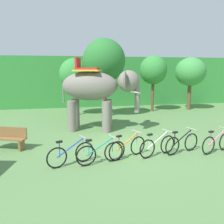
{
  "coord_description": "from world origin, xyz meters",
  "views": [
    {
      "loc": [
        -2.69,
        -9.14,
        3.16
      ],
      "look_at": [
        -0.61,
        1.0,
        1.3
      ],
      "focal_mm": 37.65,
      "sensor_mm": 36.0,
      "label": 1
    }
  ],
  "objects_px": {
    "bike_teal": "(100,153)",
    "tree_far_left": "(104,61)",
    "bike_blue": "(71,154)",
    "bike_pink": "(217,143)",
    "tree_center_right": "(75,74)",
    "bike_black": "(182,143)",
    "tree_center_left": "(190,72)",
    "wooden_bench": "(8,137)",
    "tree_far_right": "(153,70)",
    "bike_orange": "(128,147)",
    "elephant": "(96,89)",
    "bike_white": "(158,146)"
  },
  "relations": [
    {
      "from": "bike_teal",
      "to": "tree_far_left",
      "type": "bearing_deg",
      "value": 79.24
    },
    {
      "from": "tree_far_left",
      "to": "bike_blue",
      "type": "bearing_deg",
      "value": -107.44
    },
    {
      "from": "bike_pink",
      "to": "tree_far_left",
      "type": "bearing_deg",
      "value": 111.26
    },
    {
      "from": "tree_center_right",
      "to": "bike_black",
      "type": "relative_size",
      "value": 2.43
    },
    {
      "from": "tree_far_left",
      "to": "bike_black",
      "type": "xyz_separation_m",
      "value": [
        1.7,
        -7.67,
        -3.35
      ]
    },
    {
      "from": "tree_center_left",
      "to": "bike_blue",
      "type": "distance_m",
      "value": 13.82
    },
    {
      "from": "wooden_bench",
      "to": "tree_far_right",
      "type": "bearing_deg",
      "value": 39.11
    },
    {
      "from": "bike_black",
      "to": "tree_center_left",
      "type": "bearing_deg",
      "value": 59.29
    },
    {
      "from": "bike_blue",
      "to": "bike_pink",
      "type": "relative_size",
      "value": 0.98
    },
    {
      "from": "bike_orange",
      "to": "wooden_bench",
      "type": "bearing_deg",
      "value": 157.2
    },
    {
      "from": "tree_center_right",
      "to": "tree_far_right",
      "type": "xyz_separation_m",
      "value": [
        5.93,
        0.46,
        0.26
      ]
    },
    {
      "from": "bike_teal",
      "to": "bike_orange",
      "type": "relative_size",
      "value": 1.07
    },
    {
      "from": "bike_blue",
      "to": "wooden_bench",
      "type": "xyz_separation_m",
      "value": [
        -2.42,
        2.15,
        0.09
      ]
    },
    {
      "from": "tree_far_left",
      "to": "bike_teal",
      "type": "height_order",
      "value": "tree_far_left"
    },
    {
      "from": "elephant",
      "to": "wooden_bench",
      "type": "xyz_separation_m",
      "value": [
        -3.9,
        -2.3,
        -1.72
      ]
    },
    {
      "from": "bike_blue",
      "to": "wooden_bench",
      "type": "distance_m",
      "value": 3.24
    },
    {
      "from": "tree_far_right",
      "to": "bike_black",
      "type": "distance_m",
      "value": 9.79
    },
    {
      "from": "tree_far_left",
      "to": "tree_center_left",
      "type": "bearing_deg",
      "value": 12.03
    },
    {
      "from": "tree_far_right",
      "to": "bike_pink",
      "type": "height_order",
      "value": "tree_far_right"
    },
    {
      "from": "bike_black",
      "to": "bike_pink",
      "type": "height_order",
      "value": "same"
    },
    {
      "from": "bike_teal",
      "to": "bike_black",
      "type": "height_order",
      "value": "same"
    },
    {
      "from": "elephant",
      "to": "bike_orange",
      "type": "xyz_separation_m",
      "value": [
        0.55,
        -4.17,
        -1.82
      ]
    },
    {
      "from": "tree_center_right",
      "to": "bike_blue",
      "type": "height_order",
      "value": "tree_center_right"
    },
    {
      "from": "bike_orange",
      "to": "tree_far_left",
      "type": "bearing_deg",
      "value": 86.5
    },
    {
      "from": "bike_white",
      "to": "bike_orange",
      "type": "bearing_deg",
      "value": 177.12
    },
    {
      "from": "tree_far_left",
      "to": "bike_white",
      "type": "height_order",
      "value": "tree_far_left"
    },
    {
      "from": "tree_center_right",
      "to": "tree_far_right",
      "type": "bearing_deg",
      "value": 4.43
    },
    {
      "from": "tree_far_left",
      "to": "bike_blue",
      "type": "relative_size",
      "value": 3.25
    },
    {
      "from": "bike_black",
      "to": "wooden_bench",
      "type": "xyz_separation_m",
      "value": [
        -6.63,
        1.83,
        0.09
      ]
    },
    {
      "from": "tree_center_right",
      "to": "elephant",
      "type": "bearing_deg",
      "value": -79.02
    },
    {
      "from": "bike_teal",
      "to": "tree_center_right",
      "type": "bearing_deg",
      "value": 92.31
    },
    {
      "from": "bike_teal",
      "to": "bike_orange",
      "type": "distance_m",
      "value": 1.13
    },
    {
      "from": "tree_center_right",
      "to": "bike_blue",
      "type": "xyz_separation_m",
      "value": [
        -0.61,
        -8.97,
        -2.49
      ]
    },
    {
      "from": "tree_far_right",
      "to": "bike_blue",
      "type": "distance_m",
      "value": 11.79
    },
    {
      "from": "bike_blue",
      "to": "tree_center_left",
      "type": "bearing_deg",
      "value": 44.52
    },
    {
      "from": "bike_blue",
      "to": "bike_orange",
      "type": "height_order",
      "value": "same"
    },
    {
      "from": "bike_teal",
      "to": "bike_black",
      "type": "bearing_deg",
      "value": 7.37
    },
    {
      "from": "tree_far_right",
      "to": "elephant",
      "type": "height_order",
      "value": "tree_far_right"
    },
    {
      "from": "tree_center_left",
      "to": "bike_black",
      "type": "relative_size",
      "value": 2.53
    },
    {
      "from": "bike_orange",
      "to": "bike_white",
      "type": "xyz_separation_m",
      "value": [
        1.14,
        -0.06,
        0.0
      ]
    },
    {
      "from": "tree_far_left",
      "to": "elephant",
      "type": "bearing_deg",
      "value": -106.15
    },
    {
      "from": "bike_teal",
      "to": "wooden_bench",
      "type": "relative_size",
      "value": 1.09
    },
    {
      "from": "tree_center_right",
      "to": "bike_blue",
      "type": "distance_m",
      "value": 9.33
    },
    {
      "from": "elephant",
      "to": "tree_far_right",
      "type": "bearing_deg",
      "value": 44.62
    },
    {
      "from": "tree_far_right",
      "to": "tree_center_left",
      "type": "height_order",
      "value": "tree_far_right"
    },
    {
      "from": "elephant",
      "to": "bike_black",
      "type": "distance_m",
      "value": 5.27
    },
    {
      "from": "tree_far_left",
      "to": "tree_center_right",
      "type": "bearing_deg",
      "value": 152.84
    },
    {
      "from": "bike_pink",
      "to": "bike_orange",
      "type": "bearing_deg",
      "value": 177.38
    },
    {
      "from": "tree_center_left",
      "to": "bike_white",
      "type": "xyz_separation_m",
      "value": [
        -6.5,
        -9.3,
        -2.61
      ]
    },
    {
      "from": "tree_center_right",
      "to": "bike_pink",
      "type": "distance_m",
      "value": 10.45
    }
  ]
}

